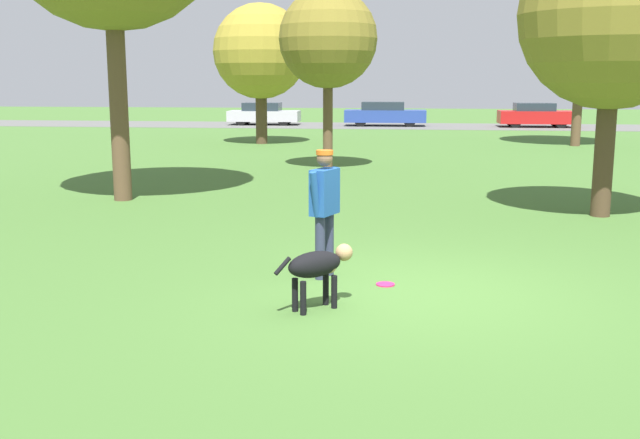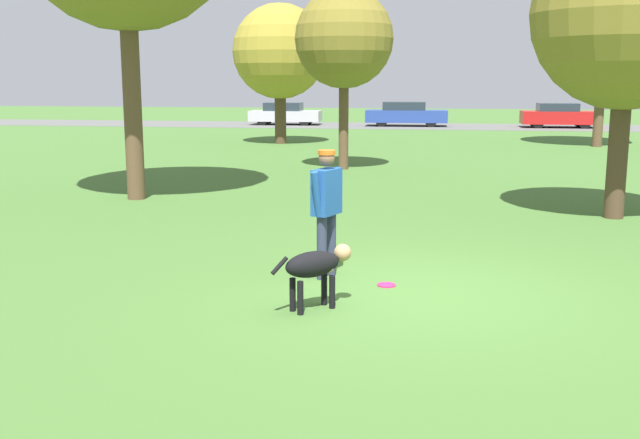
# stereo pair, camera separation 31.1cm
# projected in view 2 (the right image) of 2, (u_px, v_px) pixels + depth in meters

# --- Properties ---
(ground_plane) EXTENTS (120.00, 120.00, 0.00)m
(ground_plane) POSITION_uv_depth(u_px,v_px,m) (416.00, 293.00, 9.06)
(ground_plane) COLOR #426B2D
(far_road_strip) EXTENTS (120.00, 6.00, 0.01)m
(far_road_strip) POSITION_uv_depth(u_px,v_px,m) (438.00, 126.00, 41.49)
(far_road_strip) COLOR #5B5B59
(far_road_strip) RESTS_ON ground_plane
(person) EXTENTS (0.36, 0.71, 1.67)m
(person) POSITION_uv_depth(u_px,v_px,m) (327.00, 202.00, 9.63)
(person) COLOR #2D334C
(person) RESTS_ON ground_plane
(dog) EXTENTS (0.85, 0.81, 0.70)m
(dog) POSITION_uv_depth(u_px,v_px,m) (316.00, 266.00, 8.36)
(dog) COLOR black
(dog) RESTS_ON ground_plane
(frisbee) EXTENTS (0.24, 0.24, 0.02)m
(frisbee) POSITION_uv_depth(u_px,v_px,m) (386.00, 285.00, 9.40)
(frisbee) COLOR #E52366
(frisbee) RESTS_ON ground_plane
(tree_near_right) EXTENTS (3.44, 3.44, 5.43)m
(tree_near_right) POSITION_uv_depth(u_px,v_px,m) (628.00, 15.00, 13.34)
(tree_near_right) COLOR #4C3826
(tree_near_right) RESTS_ON ground_plane
(tree_mid_center) EXTENTS (2.79, 2.79, 5.08)m
(tree_mid_center) POSITION_uv_depth(u_px,v_px,m) (344.00, 39.00, 21.03)
(tree_mid_center) COLOR brown
(tree_mid_center) RESTS_ON ground_plane
(tree_far_right) EXTENTS (4.53, 4.53, 7.70)m
(tree_far_right) POSITION_uv_depth(u_px,v_px,m) (606.00, 2.00, 27.93)
(tree_far_right) COLOR brown
(tree_far_right) RESTS_ON ground_plane
(tree_far_left) EXTENTS (3.76, 3.76, 5.54)m
(tree_far_left) POSITION_uv_depth(u_px,v_px,m) (280.00, 52.00, 29.74)
(tree_far_left) COLOR #4C3826
(tree_far_left) RESTS_ON ground_plane
(parked_car_silver) EXTENTS (4.09, 1.96, 1.27)m
(parked_car_silver) POSITION_uv_depth(u_px,v_px,m) (285.00, 114.00, 42.89)
(parked_car_silver) COLOR #B7B7BC
(parked_car_silver) RESTS_ON ground_plane
(parked_car_blue) EXTENTS (4.53, 1.76, 1.35)m
(parked_car_blue) POSITION_uv_depth(u_px,v_px,m) (406.00, 114.00, 41.55)
(parked_car_blue) COLOR #284293
(parked_car_blue) RESTS_ON ground_plane
(parked_car_red) EXTENTS (4.02, 1.87, 1.32)m
(parked_car_red) POSITION_uv_depth(u_px,v_px,m) (559.00, 116.00, 40.27)
(parked_car_red) COLOR red
(parked_car_red) RESTS_ON ground_plane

